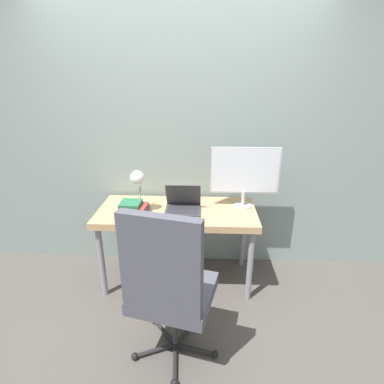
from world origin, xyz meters
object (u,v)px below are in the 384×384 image
object	(u,v)px
laptop	(183,205)
monitor	(245,173)
office_chair	(168,284)
desk_lamp	(138,182)
book_stack	(133,208)

from	to	relation	value
laptop	monitor	size ratio (longest dim) A/B	0.51
laptop	office_chair	distance (m)	0.88
laptop	desk_lamp	xyz separation A→B (m)	(-0.37, -0.03, 0.22)
book_stack	monitor	bearing A→B (deg)	12.92
laptop	monitor	bearing A→B (deg)	12.85
monitor	office_chair	bearing A→B (deg)	-119.73
laptop	office_chair	world-z (taller)	office_chair
book_stack	laptop	bearing A→B (deg)	13.00
laptop	book_stack	distance (m)	0.43
laptop	office_chair	bearing A→B (deg)	-91.94
laptop	monitor	distance (m)	0.61
desk_lamp	office_chair	distance (m)	0.98
desk_lamp	book_stack	size ratio (longest dim) A/B	1.43
monitor	book_stack	xyz separation A→B (m)	(-0.96, -0.22, -0.26)
laptop	desk_lamp	bearing A→B (deg)	-175.18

